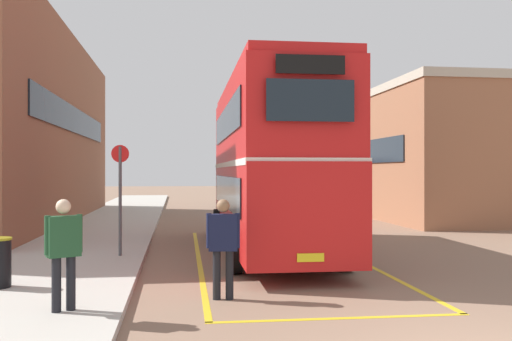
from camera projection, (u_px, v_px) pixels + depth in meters
The scene contains 10 objects.
ground_plane at pixel (280, 234), 20.53m from camera, with size 135.60×135.60×0.00m, color #846651.
sidewalk_left at pixel (104, 228), 22.00m from camera, with size 4.00×57.60×0.14m, color #B2ADA3.
brick_building_left at pixel (0, 129), 24.37m from camera, with size 6.37×20.97×8.15m.
depot_building_right at pixel (415, 155), 29.28m from camera, with size 6.17×15.52×6.19m.
double_decker_bus at pixel (269, 162), 15.89m from camera, with size 2.89×10.54×4.75m.
single_deck_bus at pixel (291, 181), 35.20m from camera, with size 2.78×8.84×3.02m.
pedestrian_boarding at pixel (223, 241), 9.98m from camera, with size 0.59×0.27×1.77m.
pedestrian_waiting_near at pixel (64, 246), 8.58m from camera, with size 0.53×0.42×1.70m.
bus_stop_sign at pixel (120, 189), 14.24m from camera, with size 0.44×0.08×2.78m.
bay_marking_yellow at pixel (282, 263), 13.97m from camera, with size 4.32×12.55×0.01m.
Camera 1 is at (-3.69, -5.81, 2.25)m, focal length 39.81 mm.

